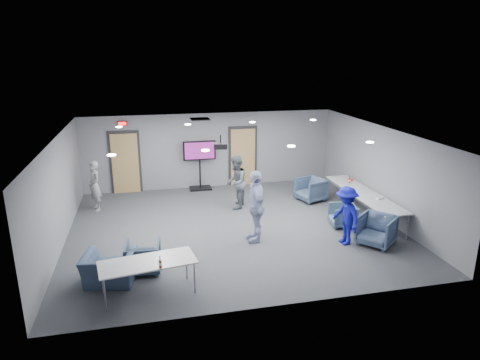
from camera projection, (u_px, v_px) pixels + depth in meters
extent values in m
plane|color=#3A3D42|center=(233.00, 227.00, 12.11)|extent=(9.00, 9.00, 0.00)
plane|color=silver|center=(233.00, 133.00, 11.33)|extent=(9.00, 9.00, 0.00)
cube|color=slate|center=(210.00, 151.00, 15.45)|extent=(9.00, 0.02, 2.70)
cube|color=slate|center=(277.00, 243.00, 7.98)|extent=(9.00, 0.02, 2.70)
cube|color=slate|center=(59.00, 194.00, 10.76)|extent=(0.02, 8.00, 2.70)
cube|color=slate|center=(381.00, 172.00, 12.67)|extent=(0.02, 8.00, 2.70)
cube|color=black|center=(125.00, 162.00, 14.87)|extent=(1.06, 0.06, 2.24)
cube|color=tan|center=(125.00, 164.00, 14.84)|extent=(0.90, 0.05, 2.10)
cylinder|color=#95989D|center=(136.00, 165.00, 14.88)|extent=(0.04, 0.10, 0.04)
cube|color=black|center=(243.00, 156.00, 15.76)|extent=(1.06, 0.06, 2.24)
cube|color=tan|center=(243.00, 157.00, 15.73)|extent=(0.90, 0.05, 2.10)
cylinder|color=#95989D|center=(253.00, 158.00, 15.77)|extent=(0.04, 0.10, 0.04)
cube|color=black|center=(122.00, 123.00, 14.45)|extent=(0.32, 0.06, 0.16)
cube|color=#FF0C0C|center=(122.00, 124.00, 14.41)|extent=(0.26, 0.02, 0.11)
cube|color=black|center=(200.00, 119.00, 13.84)|extent=(0.60, 0.60, 0.03)
cylinder|color=white|center=(111.00, 155.00, 9.02)|extent=(0.18, 0.18, 0.02)
cylinder|color=white|center=(119.00, 127.00, 12.38)|extent=(0.18, 0.18, 0.02)
cylinder|color=white|center=(205.00, 150.00, 9.44)|extent=(0.18, 0.18, 0.02)
cylinder|color=white|center=(188.00, 124.00, 12.80)|extent=(0.18, 0.18, 0.02)
cylinder|color=white|center=(291.00, 146.00, 9.87)|extent=(0.18, 0.18, 0.02)
cylinder|color=white|center=(252.00, 122.00, 13.23)|extent=(0.18, 0.18, 0.02)
cylinder|color=white|center=(370.00, 142.00, 10.29)|extent=(0.18, 0.18, 0.02)
cylinder|color=white|center=(313.00, 120.00, 13.65)|extent=(0.18, 0.18, 0.02)
imported|color=gray|center=(95.00, 186.00, 13.26)|extent=(0.59, 0.68, 1.57)
imported|color=#545B64|center=(236.00, 182.00, 13.39)|extent=(0.91, 1.01, 1.70)
imported|color=#A1ABCF|center=(256.00, 206.00, 11.04)|extent=(0.50, 1.13, 1.91)
imported|color=navy|center=(346.00, 216.00, 10.89)|extent=(0.68, 1.05, 1.54)
imported|color=#3A4C65|center=(311.00, 190.00, 14.19)|extent=(1.05, 1.04, 0.77)
imported|color=#3E576B|center=(342.00, 215.00, 12.14)|extent=(0.78, 0.77, 0.63)
imported|color=#3E4E6C|center=(376.00, 230.00, 10.94)|extent=(1.20, 1.20, 0.79)
imported|color=#334358|center=(143.00, 257.00, 9.61)|extent=(0.82, 0.84, 0.71)
imported|color=#3B4C66|center=(109.00, 268.00, 9.12)|extent=(1.21, 1.11, 0.68)
cube|color=#A3A6A8|center=(349.00, 184.00, 13.70)|extent=(0.76, 1.81, 0.03)
cylinder|color=#95989D|center=(329.00, 188.00, 14.52)|extent=(0.04, 0.04, 0.70)
cylinder|color=#95989D|center=(351.00, 204.00, 12.97)|extent=(0.04, 0.04, 0.70)
cylinder|color=#95989D|center=(345.00, 186.00, 14.64)|extent=(0.04, 0.04, 0.70)
cylinder|color=#95989D|center=(369.00, 202.00, 13.10)|extent=(0.04, 0.04, 0.70)
cube|color=#A3A6A8|center=(380.00, 203.00, 11.93)|extent=(0.81, 1.95, 0.03)
cylinder|color=#95989D|center=(353.00, 206.00, 12.80)|extent=(0.04, 0.04, 0.70)
cylinder|color=#95989D|center=(385.00, 229.00, 11.13)|extent=(0.04, 0.04, 0.70)
cylinder|color=#95989D|center=(373.00, 204.00, 12.94)|extent=(0.04, 0.04, 0.70)
cylinder|color=#95989D|center=(407.00, 227.00, 11.27)|extent=(0.04, 0.04, 0.70)
cube|color=#A3A6A8|center=(147.00, 262.00, 8.59)|extent=(2.02, 1.08, 0.03)
cylinder|color=#95989D|center=(187.00, 264.00, 9.29)|extent=(0.04, 0.04, 0.70)
cylinder|color=#95989D|center=(102.00, 279.00, 8.67)|extent=(0.04, 0.04, 0.70)
cylinder|color=#95989D|center=(195.00, 278.00, 8.72)|extent=(0.04, 0.04, 0.70)
cylinder|color=#95989D|center=(105.00, 295.00, 8.10)|extent=(0.04, 0.04, 0.70)
cylinder|color=#632411|center=(160.00, 264.00, 8.32)|extent=(0.06, 0.06, 0.18)
cylinder|color=#632411|center=(160.00, 258.00, 8.28)|extent=(0.02, 0.02, 0.08)
cylinder|color=beige|center=(160.00, 264.00, 8.32)|extent=(0.07, 0.07, 0.06)
cylinder|color=#632411|center=(349.00, 180.00, 13.73)|extent=(0.06, 0.06, 0.16)
cylinder|color=#632411|center=(350.00, 177.00, 13.70)|extent=(0.02, 0.02, 0.07)
cylinder|color=beige|center=(349.00, 180.00, 13.73)|extent=(0.06, 0.06, 0.05)
cube|color=red|center=(350.00, 180.00, 13.99)|extent=(0.21, 0.16, 0.04)
cube|color=silver|center=(380.00, 198.00, 12.25)|extent=(0.22, 0.17, 0.04)
cube|color=black|center=(200.00, 188.00, 15.51)|extent=(0.77, 0.55, 0.06)
cylinder|color=black|center=(200.00, 170.00, 15.31)|extent=(0.06, 0.06, 1.32)
cube|color=black|center=(199.00, 150.00, 15.11)|extent=(1.16, 0.07, 0.68)
cube|color=#66165F|center=(200.00, 151.00, 15.06)|extent=(1.05, 0.01, 0.59)
cylinder|color=black|center=(220.00, 139.00, 11.20)|extent=(0.04, 0.04, 0.22)
cube|color=black|center=(221.00, 146.00, 11.25)|extent=(0.40, 0.36, 0.14)
cylinder|color=black|center=(222.00, 147.00, 11.10)|extent=(0.08, 0.06, 0.08)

